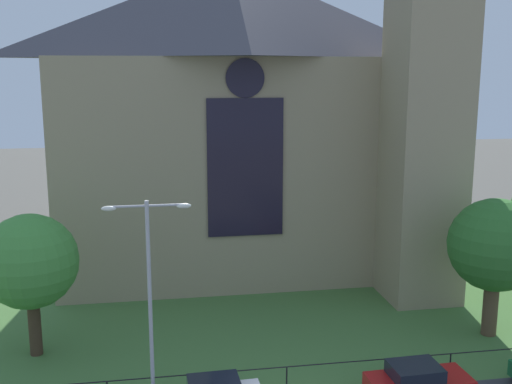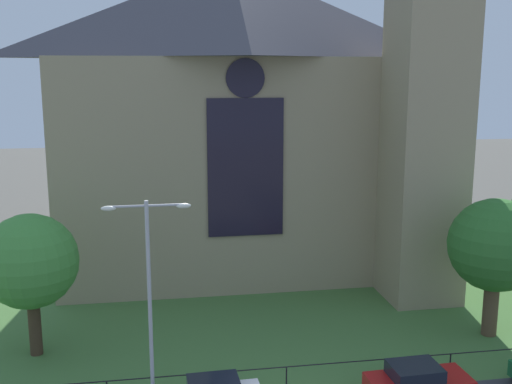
{
  "view_description": "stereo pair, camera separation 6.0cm",
  "coord_description": "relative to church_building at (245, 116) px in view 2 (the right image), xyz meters",
  "views": [
    {
      "loc": [
        -4.58,
        -20.69,
        13.24
      ],
      "look_at": [
        0.25,
        8.0,
        7.47
      ],
      "focal_mm": 43.23,
      "sensor_mm": 36.0,
      "label": 1
    },
    {
      "loc": [
        -4.52,
        -20.7,
        13.24
      ],
      "look_at": [
        0.25,
        8.0,
        7.47
      ],
      "focal_mm": 43.23,
      "sensor_mm": 36.0,
      "label": 2
    }
  ],
  "objects": [
    {
      "name": "grass_verge",
      "position": [
        -1.4,
        -11.36,
        -10.27
      ],
      "size": [
        120.0,
        20.0,
        0.01
      ],
      "primitive_type": "cube",
      "color": "#477538",
      "rests_on": "ground"
    },
    {
      "name": "parked_car_red",
      "position": [
        4.38,
        -18.34,
        -9.53
      ],
      "size": [
        4.26,
        2.15,
        1.51
      ],
      "rotation": [
        0.0,
        0.0,
        0.04
      ],
      "color": "#B21919",
      "rests_on": "ground"
    },
    {
      "name": "tree_right_near",
      "position": [
        10.61,
        -13.01,
        -5.59
      ],
      "size": [
        4.64,
        4.64,
        7.05
      ],
      "color": "brown",
      "rests_on": "ground"
    },
    {
      "name": "tree_left_near",
      "position": [
        -11.74,
        -11.53,
        -5.71
      ],
      "size": [
        4.42,
        4.42,
        6.8
      ],
      "color": "#423021",
      "rests_on": "ground"
    },
    {
      "name": "ground",
      "position": [
        -1.4,
        -9.36,
        -10.27
      ],
      "size": [
        160.0,
        160.0,
        0.0
      ],
      "primitive_type": "plane",
      "color": "#56544C"
    },
    {
      "name": "streetlamp_near",
      "position": [
        -6.29,
        -16.96,
        -4.94
      ],
      "size": [
        3.37,
        0.26,
        8.4
      ],
      "color": "#B2B2B7",
      "rests_on": "ground"
    },
    {
      "name": "iron_railing",
      "position": [
        -0.77,
        -16.86,
        -9.3
      ],
      "size": [
        29.34,
        0.07,
        1.13
      ],
      "color": "black",
      "rests_on": "ground"
    },
    {
      "name": "church_building",
      "position": [
        0.0,
        0.0,
        0.0
      ],
      "size": [
        23.2,
        16.2,
        26.0
      ],
      "color": "tan",
      "rests_on": "ground"
    }
  ]
}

